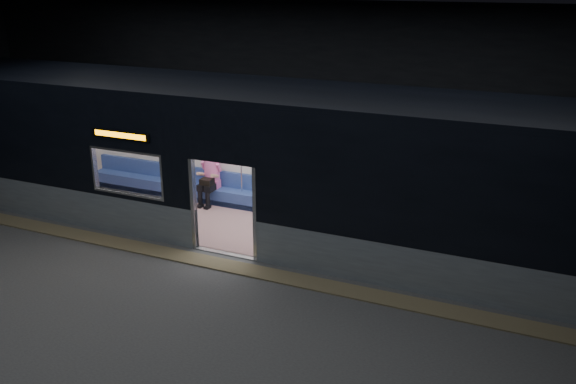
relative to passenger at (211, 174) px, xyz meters
The scene contains 7 objects.
station_floor 4.06m from the passenger, 63.13° to the right, with size 24.00×14.00×0.01m, color #47494C.
station_envelope 4.89m from the passenger, 63.13° to the right, with size 24.00×14.00×5.00m.
tactile_strip 3.59m from the passenger, 59.05° to the right, with size 22.80×0.50×0.03m, color #8C7F59.
metro_car 2.30m from the passenger, 29.19° to the right, with size 18.00×3.04×3.35m.
passenger is the anchor object (origin of this frame).
handbag 0.27m from the passenger, 84.44° to the right, with size 0.31×0.27×0.15m, color black.
transit_map 3.88m from the passenger, ahead, with size 0.99×0.03×0.64m, color white.
Camera 1 is at (5.98, -9.25, 5.66)m, focal length 38.00 mm.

